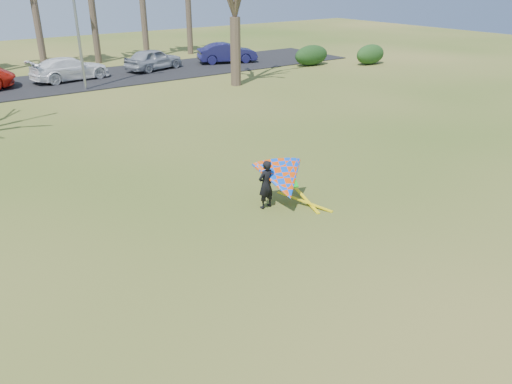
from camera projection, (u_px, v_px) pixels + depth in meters
ground at (304, 261)px, 12.06m from camera, size 100.00×100.00×0.00m
parking_strip at (37, 85)px, 30.60m from camera, size 46.00×7.00×0.06m
streetlight at (78, 10)px, 27.74m from camera, size 2.28×0.18×8.00m
hedge_near at (311, 55)px, 36.96m from camera, size 2.94×1.33×1.47m
hedge_far at (370, 54)px, 37.39m from camera, size 2.64×1.24×1.47m
car_3 at (70, 69)px, 31.65m from camera, size 5.14×2.65×1.43m
car_4 at (153, 59)px, 34.99m from camera, size 4.62×2.90×1.47m
car_5 at (227, 53)px, 37.76m from camera, size 4.68×2.87×1.46m
kite_flyer at (282, 180)px, 14.50m from camera, size 2.13×2.39×2.02m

